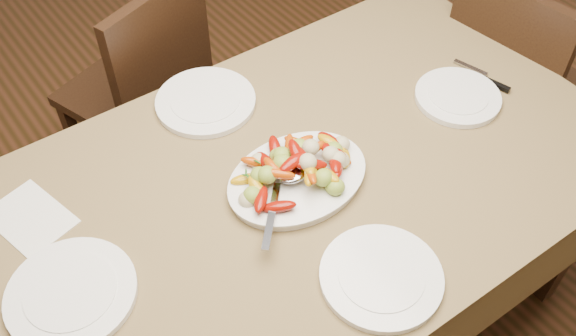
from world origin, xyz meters
The scene contains 13 objects.
floor centered at (0.00, 0.00, 0.00)m, with size 6.00×6.00×0.00m, color #362010.
dining_table centered at (-0.19, -0.30, 0.38)m, with size 1.84×1.04×0.76m, color brown.
chair_far centered at (-0.23, 0.58, 0.47)m, with size 0.42×0.42×0.95m, color black, non-canonical shape.
chair_right centered at (0.91, -0.23, 0.47)m, with size 0.42×0.42×0.95m, color black, non-canonical shape.
serving_platter centered at (-0.17, -0.31, 0.77)m, with size 0.37×0.27×0.02m, color white.
roasted_vegetables centered at (-0.17, -0.31, 0.83)m, with size 0.30×0.21×0.09m, color #740B03, non-canonical shape.
serving_spoon centered at (-0.24, -0.35, 0.81)m, with size 0.28×0.06×0.03m, color #9EA0A8, non-canonical shape.
plate_left centered at (-0.78, -0.27, 0.77)m, with size 0.29×0.29×0.02m, color white.
plate_right centered at (0.39, -0.34, 0.77)m, with size 0.25×0.25×0.02m, color white.
plate_far centered at (-0.20, 0.08, 0.77)m, with size 0.29×0.29×0.02m, color white.
plate_near centered at (-0.20, -0.65, 0.77)m, with size 0.28×0.28×0.02m, color white.
menu_card centered at (-0.77, 0.00, 0.76)m, with size 0.15×0.21×0.00m, color silver.
table_knife centered at (0.52, -0.32, 0.76)m, with size 0.02×0.20×0.01m, color #9EA0A8, non-canonical shape.
Camera 1 is at (-0.83, -1.15, 2.03)m, focal length 40.00 mm.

